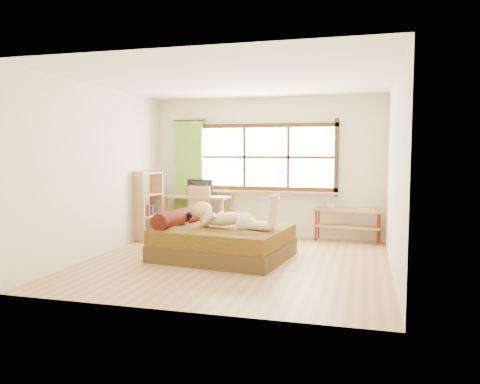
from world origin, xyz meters
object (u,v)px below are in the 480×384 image
(pipe_shelf, at_px, (348,218))
(bookshelf, at_px, (147,205))
(kitten, at_px, (183,217))
(chair, at_px, (197,210))
(woman, at_px, (232,209))
(desk, at_px, (198,201))
(bed, at_px, (221,241))

(pipe_shelf, distance_m, bookshelf, 3.74)
(kitten, bearing_deg, chair, 107.88)
(woman, bearing_deg, chair, 135.49)
(woman, height_order, desk, woman)
(chair, height_order, bookshelf, bookshelf)
(woman, bearing_deg, desk, 131.89)
(kitten, bearing_deg, woman, -1.87)
(chair, bearing_deg, desk, 110.03)
(kitten, relative_size, pipe_shelf, 0.23)
(pipe_shelf, bearing_deg, kitten, -138.53)
(bed, bearing_deg, pipe_shelf, 52.34)
(desk, distance_m, chair, 0.40)
(kitten, distance_m, pipe_shelf, 3.10)
(kitten, relative_size, desk, 0.22)
(kitten, distance_m, chair, 1.29)
(pipe_shelf, bearing_deg, woman, -124.47)
(kitten, distance_m, bookshelf, 1.48)
(chair, height_order, pipe_shelf, chair)
(bed, height_order, pipe_shelf, bed)
(woman, height_order, chair, woman)
(woman, relative_size, kitten, 4.67)
(woman, relative_size, bookshelf, 1.05)
(chair, bearing_deg, bookshelf, -158.44)
(woman, distance_m, bookshelf, 2.28)
(woman, distance_m, chair, 1.81)
(desk, height_order, chair, chair)
(pipe_shelf, bearing_deg, desk, -170.59)
(kitten, xyz_separation_m, desk, (-0.33, 1.63, 0.09))
(pipe_shelf, bearing_deg, bookshelf, -161.16)
(desk, xyz_separation_m, bookshelf, (-0.78, -0.64, -0.04))
(bed, distance_m, bookshelf, 2.12)
(bookshelf, bearing_deg, pipe_shelf, 26.08)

